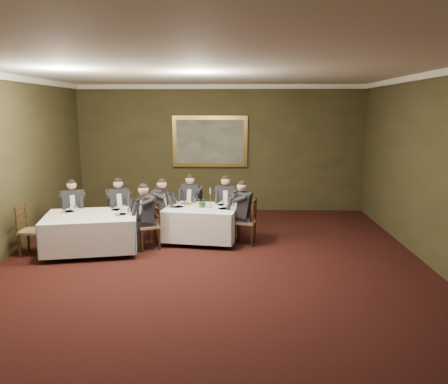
# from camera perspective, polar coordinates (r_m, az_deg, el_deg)

# --- Properties ---
(ground) EXTENTS (10.00, 10.00, 0.00)m
(ground) POSITION_cam_1_polar(r_m,az_deg,el_deg) (7.76, -1.90, -10.66)
(ground) COLOR black
(ground) RESTS_ON ground
(ceiling) EXTENTS (8.00, 10.00, 0.10)m
(ceiling) POSITION_cam_1_polar(r_m,az_deg,el_deg) (7.26, -2.07, 16.03)
(ceiling) COLOR silver
(ceiling) RESTS_ON back_wall
(back_wall) EXTENTS (8.00, 0.10, 3.50)m
(back_wall) POSITION_cam_1_polar(r_m,az_deg,el_deg) (12.27, -0.43, 5.68)
(back_wall) COLOR #323019
(back_wall) RESTS_ON ground
(front_wall) EXTENTS (8.00, 0.10, 3.50)m
(front_wall) POSITION_cam_1_polar(r_m,az_deg,el_deg) (2.51, -9.81, -14.90)
(front_wall) COLOR #323019
(front_wall) RESTS_ON ground
(crown_molding) EXTENTS (8.00, 10.00, 0.12)m
(crown_molding) POSITION_cam_1_polar(r_m,az_deg,el_deg) (7.25, -2.07, 15.55)
(crown_molding) COLOR white
(crown_molding) RESTS_ON back_wall
(table_main) EXTENTS (1.68, 1.37, 0.67)m
(table_main) POSITION_cam_1_polar(r_m,az_deg,el_deg) (9.46, -2.96, -3.86)
(table_main) COLOR black
(table_main) RESTS_ON ground
(table_second) EXTENTS (2.04, 1.71, 0.67)m
(table_second) POSITION_cam_1_polar(r_m,az_deg,el_deg) (9.18, -16.92, -4.77)
(table_second) COLOR black
(table_second) RESTS_ON ground
(chair_main_backleft) EXTENTS (0.54, 0.52, 1.00)m
(chair_main_backleft) POSITION_cam_1_polar(r_m,az_deg,el_deg) (10.33, -4.21, -3.57)
(chair_main_backleft) COLOR brown
(chair_main_backleft) RESTS_ON ground
(diner_main_backleft) EXTENTS (0.52, 0.57, 1.35)m
(diner_main_backleft) POSITION_cam_1_polar(r_m,az_deg,el_deg) (10.26, -4.25, -2.35)
(diner_main_backleft) COLOR black
(diner_main_backleft) RESTS_ON chair_main_backleft
(chair_main_backright) EXTENTS (0.47, 0.46, 1.00)m
(chair_main_backright) POSITION_cam_1_polar(r_m,az_deg,el_deg) (10.17, 0.26, -3.77)
(chair_main_backright) COLOR brown
(chair_main_backright) RESTS_ON ground
(diner_main_backright) EXTENTS (0.44, 0.51, 1.35)m
(diner_main_backright) POSITION_cam_1_polar(r_m,az_deg,el_deg) (10.10, 0.26, -2.53)
(diner_main_backright) COLOR black
(diner_main_backright) RESTS_ON chair_main_backright
(chair_main_endleft) EXTENTS (0.45, 0.46, 1.00)m
(chair_main_endleft) POSITION_cam_1_polar(r_m,az_deg,el_deg) (9.75, -8.52, -4.52)
(chair_main_endleft) COLOR brown
(chair_main_endleft) RESTS_ON ground
(diner_main_endleft) EXTENTS (0.50, 0.44, 1.35)m
(diner_main_endleft) POSITION_cam_1_polar(r_m,az_deg,el_deg) (9.69, -8.49, -3.22)
(diner_main_endleft) COLOR black
(diner_main_endleft) RESTS_ON chair_main_endleft
(chair_main_endright) EXTENTS (0.51, 0.52, 1.00)m
(chair_main_endright) POSITION_cam_1_polar(r_m,az_deg,el_deg) (9.34, 2.86, -5.10)
(chair_main_endright) COLOR brown
(chair_main_endright) RESTS_ON ground
(diner_main_endright) EXTENTS (0.56, 0.50, 1.35)m
(diner_main_endright) POSITION_cam_1_polar(r_m,az_deg,el_deg) (9.28, 2.80, -3.74)
(diner_main_endright) COLOR black
(diner_main_endright) RESTS_ON chair_main_endright
(chair_sec_backleft) EXTENTS (0.56, 0.55, 1.00)m
(chair_sec_backleft) POSITION_cam_1_polar(r_m,az_deg,el_deg) (10.18, -18.98, -4.35)
(chair_sec_backleft) COLOR brown
(chair_sec_backleft) RESTS_ON ground
(diner_sec_backleft) EXTENTS (0.55, 0.59, 1.35)m
(diner_sec_backleft) POSITION_cam_1_polar(r_m,az_deg,el_deg) (10.11, -19.05, -3.12)
(diner_sec_backleft) COLOR black
(diner_sec_backleft) RESTS_ON chair_sec_backleft
(chair_sec_backright) EXTENTS (0.58, 0.57, 1.00)m
(chair_sec_backright) POSITION_cam_1_polar(r_m,az_deg,el_deg) (10.07, -13.53, -4.23)
(chair_sec_backright) COLOR brown
(chair_sec_backright) RESTS_ON ground
(diner_sec_backright) EXTENTS (0.57, 0.60, 1.35)m
(diner_sec_backright) POSITION_cam_1_polar(r_m,az_deg,el_deg) (10.00, -13.57, -2.98)
(diner_sec_backright) COLOR black
(diner_sec_backright) RESTS_ON chair_sec_backright
(chair_sec_endright) EXTENTS (0.56, 0.57, 1.00)m
(chair_sec_endright) POSITION_cam_1_polar(r_m,az_deg,el_deg) (9.15, -9.73, -5.58)
(chair_sec_endright) COLOR brown
(chair_sec_endright) RESTS_ON ground
(diner_sec_endright) EXTENTS (0.60, 0.56, 1.35)m
(diner_sec_endright) POSITION_cam_1_polar(r_m,az_deg,el_deg) (9.09, -9.85, -4.20)
(diner_sec_endright) COLOR black
(diner_sec_endright) RESTS_ON chair_sec_endright
(chair_sec_endleft) EXTENTS (0.42, 0.44, 1.00)m
(chair_sec_endleft) POSITION_cam_1_polar(r_m,az_deg,el_deg) (9.44, -23.77, -5.85)
(chair_sec_endleft) COLOR brown
(chair_sec_endleft) RESTS_ON ground
(centerpiece) EXTENTS (0.30, 0.28, 0.26)m
(centerpiece) POSITION_cam_1_polar(r_m,az_deg,el_deg) (9.35, -2.77, -1.22)
(centerpiece) COLOR #2D5926
(centerpiece) RESTS_ON table_main
(candlestick) EXTENTS (0.06, 0.06, 0.44)m
(candlestick) POSITION_cam_1_polar(r_m,az_deg,el_deg) (9.31, -1.80, -1.06)
(candlestick) COLOR #BC8339
(candlestick) RESTS_ON table_main
(place_setting_table_main) EXTENTS (0.33, 0.31, 0.14)m
(place_setting_table_main) POSITION_cam_1_polar(r_m,az_deg,el_deg) (9.79, -4.59, -1.29)
(place_setting_table_main) COLOR white
(place_setting_table_main) RESTS_ON table_main
(place_setting_table_second) EXTENTS (0.33, 0.31, 0.14)m
(place_setting_table_second) POSITION_cam_1_polar(r_m,az_deg,el_deg) (9.54, -19.30, -2.19)
(place_setting_table_second) COLOR white
(place_setting_table_second) RESTS_ON table_second
(painting) EXTENTS (2.08, 0.09, 1.42)m
(painting) POSITION_cam_1_polar(r_m,az_deg,el_deg) (12.20, -1.85, 6.60)
(painting) COLOR gold
(painting) RESTS_ON back_wall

